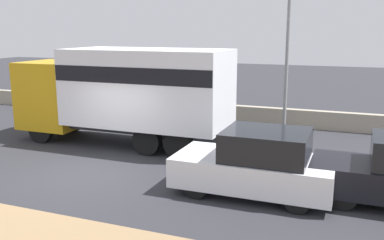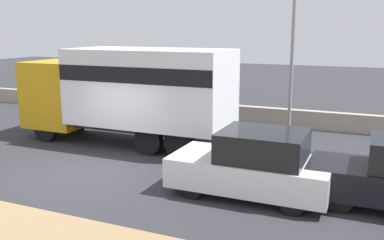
% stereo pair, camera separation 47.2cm
% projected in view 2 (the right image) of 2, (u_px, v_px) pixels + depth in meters
% --- Properties ---
extents(ground_plane, '(80.00, 80.00, 0.00)m').
position_uv_depth(ground_plane, '(91.00, 170.00, 12.51)').
color(ground_plane, '#2D2D33').
extents(stone_wall_backdrop, '(60.00, 0.35, 0.76)m').
position_uv_depth(stone_wall_backdrop, '(197.00, 111.00, 19.59)').
color(stone_wall_backdrop, '#A39984').
rests_on(stone_wall_backdrop, ground_plane).
extents(street_lamp, '(0.56, 0.28, 7.84)m').
position_uv_depth(street_lamp, '(294.00, 17.00, 16.12)').
color(street_lamp, gray).
rests_on(street_lamp, ground_plane).
extents(box_truck, '(7.75, 2.62, 3.39)m').
position_uv_depth(box_truck, '(131.00, 89.00, 15.01)').
color(box_truck, gold).
rests_on(box_truck, ground_plane).
extents(car_hatchback, '(3.90, 1.87, 1.65)m').
position_uv_depth(car_hatchback, '(254.00, 164.00, 10.53)').
color(car_hatchback, silver).
rests_on(car_hatchback, ground_plane).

